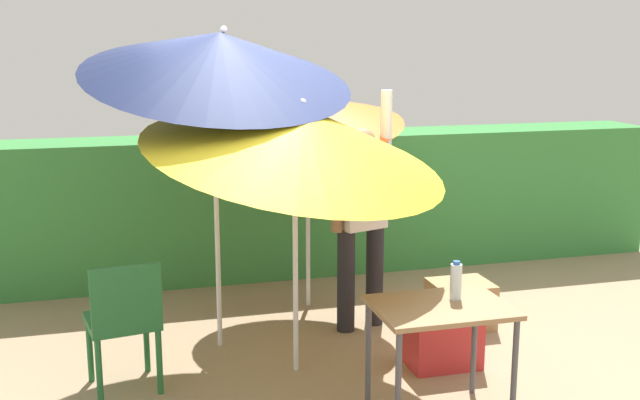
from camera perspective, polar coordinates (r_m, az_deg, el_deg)
The scene contains 11 objects.
ground_plane at distance 5.77m, azimuth 0.79°, elevation -11.36°, with size 24.00×24.00×0.00m, color #9E8466.
hedge_row at distance 7.58m, azimuth -3.68°, elevation -0.33°, with size 8.00×0.70×1.35m, color #38843D.
umbrella_rainbow at distance 6.41m, azimuth -0.70°, elevation 6.48°, with size 1.59×1.56×2.02m.
umbrella_orange at distance 5.56m, azimuth -7.50°, elevation 10.45°, with size 1.97×1.95×2.61m.
umbrella_yellow at distance 5.13m, azimuth -1.58°, elevation 4.99°, with size 2.13×2.08×2.17m.
person_vendor at distance 6.03m, azimuth 3.06°, elevation -0.99°, with size 0.55×0.32×1.88m.
chair_plastic at distance 5.19m, azimuth -14.25°, elevation -8.41°, with size 0.51×0.51×0.89m.
cooler_box at distance 5.61m, azimuth 8.96°, elevation -10.02°, with size 0.49×0.36×0.39m, color red.
crate_cardboard at distance 6.35m, azimuth 10.29°, elevation -7.56°, with size 0.47×0.40×0.37m, color #9E7A4C.
folding_table at distance 4.70m, azimuth 8.86°, elevation -8.65°, with size 0.80×0.60×0.73m.
bottle_water at distance 4.75m, azimuth 9.98°, elevation -5.91°, with size 0.07×0.07×0.24m.
Camera 1 is at (-1.46, -5.10, 2.28)m, focal length 43.45 mm.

